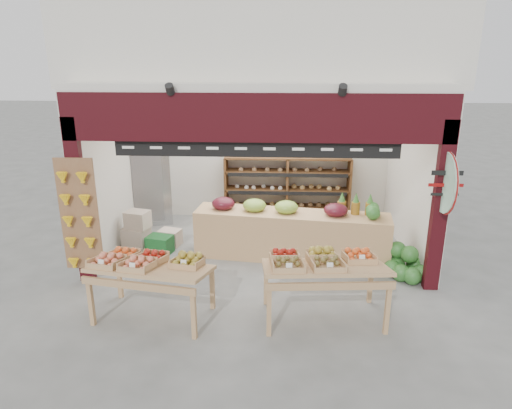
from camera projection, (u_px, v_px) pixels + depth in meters
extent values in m
plane|color=#62625D|center=(259.00, 256.00, 8.34)|extent=(60.00, 60.00, 0.00)
cube|color=silver|center=(264.00, 151.00, 10.06)|extent=(5.76, 0.18, 3.00)
cube|color=silver|center=(113.00, 167.00, 8.59)|extent=(0.18, 3.38, 3.00)
cube|color=silver|center=(413.00, 171.00, 8.31)|extent=(0.18, 3.38, 3.00)
cube|color=silver|center=(261.00, 82.00, 7.97)|extent=(5.76, 3.38, 0.12)
cube|color=silver|center=(264.00, 17.00, 8.66)|extent=(6.36, 4.60, 2.40)
cube|color=black|center=(256.00, 118.00, 6.53)|extent=(5.70, 0.14, 0.70)
cube|color=black|center=(79.00, 202.00, 7.08)|extent=(0.22, 0.14, 2.65)
cube|color=black|center=(440.00, 208.00, 6.80)|extent=(0.22, 0.14, 2.65)
cube|color=black|center=(256.00, 148.00, 6.70)|extent=(4.20, 0.05, 0.26)
cylinder|color=white|center=(263.00, 131.00, 6.68)|extent=(0.34, 0.05, 0.34)
cube|color=brown|center=(79.00, 215.00, 7.05)|extent=(0.60, 0.04, 1.80)
cylinder|color=#B3E1C4|center=(445.00, 183.00, 6.58)|extent=(0.04, 0.90, 0.90)
cylinder|color=maroon|center=(446.00, 183.00, 6.56)|extent=(0.01, 0.92, 0.92)
cube|color=brown|center=(226.00, 189.00, 10.04)|extent=(0.05, 0.45, 1.43)
cube|color=brown|center=(287.00, 189.00, 9.97)|extent=(0.05, 0.45, 1.43)
cube|color=brown|center=(349.00, 190.00, 9.91)|extent=(0.05, 0.45, 1.43)
cube|color=brown|center=(287.00, 207.00, 10.10)|extent=(2.68, 0.45, 0.04)
cube|color=brown|center=(287.00, 189.00, 9.97)|extent=(2.68, 0.45, 0.04)
cube|color=brown|center=(287.00, 172.00, 9.85)|extent=(2.68, 0.45, 0.04)
cube|color=brown|center=(288.00, 157.00, 9.75)|extent=(2.68, 0.45, 0.04)
cone|color=brown|center=(238.00, 150.00, 9.77)|extent=(0.32, 0.32, 0.28)
cone|color=brown|center=(258.00, 151.00, 9.74)|extent=(0.32, 0.32, 0.28)
cone|color=brown|center=(278.00, 151.00, 9.72)|extent=(0.32, 0.32, 0.28)
cone|color=brown|center=(298.00, 151.00, 9.70)|extent=(0.32, 0.32, 0.28)
cone|color=brown|center=(318.00, 151.00, 9.68)|extent=(0.32, 0.32, 0.28)
cone|color=brown|center=(338.00, 152.00, 9.66)|extent=(0.32, 0.32, 0.28)
cube|color=#B5B8BD|center=(152.00, 180.00, 9.87)|extent=(0.91, 0.91, 1.86)
cube|color=beige|center=(137.00, 238.00, 8.68)|extent=(0.54, 0.46, 0.40)
cube|color=beige|center=(138.00, 220.00, 8.57)|extent=(0.49, 0.43, 0.33)
cube|color=#155220|center=(160.00, 245.00, 8.44)|extent=(0.51, 0.43, 0.33)
cube|color=beige|center=(170.00, 237.00, 8.81)|extent=(0.46, 0.40, 0.31)
cube|color=tan|center=(291.00, 236.00, 8.16)|extent=(3.49, 1.11, 0.86)
ellipsoid|color=#59141E|center=(223.00, 204.00, 8.22)|extent=(0.42, 0.38, 0.23)
ellipsoid|color=#8CB23F|center=(254.00, 205.00, 8.12)|extent=(0.42, 0.38, 0.23)
ellipsoid|color=#8CB23F|center=(286.00, 207.00, 8.02)|extent=(0.42, 0.38, 0.23)
ellipsoid|color=#59141E|center=(336.00, 210.00, 7.87)|extent=(0.42, 0.38, 0.23)
cylinder|color=olive|center=(342.00, 207.00, 7.98)|extent=(0.15, 0.15, 0.22)
cylinder|color=olive|center=(355.00, 208.00, 7.94)|extent=(0.15, 0.15, 0.22)
cylinder|color=olive|center=(369.00, 209.00, 7.90)|extent=(0.15, 0.15, 0.22)
cube|color=tan|center=(152.00, 269.00, 6.19)|extent=(1.70, 1.13, 0.23)
cube|color=tan|center=(91.00, 304.00, 6.12)|extent=(0.07, 0.07, 0.64)
cube|color=tan|center=(194.00, 317.00, 5.81)|extent=(0.07, 0.07, 0.64)
cube|color=tan|center=(120.00, 278.00, 6.83)|extent=(0.07, 0.07, 0.64)
cube|color=tan|center=(212.00, 289.00, 6.53)|extent=(0.07, 0.07, 0.64)
cube|color=tan|center=(324.00, 267.00, 6.15)|extent=(1.73, 1.06, 0.24)
cube|color=tan|center=(269.00, 313.00, 5.87)|extent=(0.06, 0.06, 0.68)
cube|color=tan|center=(387.00, 311.00, 5.91)|extent=(0.06, 0.06, 0.68)
cube|color=tan|center=(266.00, 283.00, 6.65)|extent=(0.06, 0.06, 0.68)
cube|color=tan|center=(370.00, 282.00, 6.69)|extent=(0.06, 0.06, 0.68)
sphere|color=#21511B|center=(401.00, 273.00, 7.38)|extent=(0.29, 0.29, 0.29)
sphere|color=#21511B|center=(420.00, 273.00, 7.37)|extent=(0.29, 0.29, 0.29)
sphere|color=#21511B|center=(396.00, 265.00, 7.68)|extent=(0.29, 0.29, 0.29)
sphere|color=#21511B|center=(415.00, 265.00, 7.66)|extent=(0.29, 0.29, 0.29)
sphere|color=#21511B|center=(410.00, 254.00, 7.44)|extent=(0.29, 0.29, 0.29)
sphere|color=#21511B|center=(412.00, 276.00, 7.28)|extent=(0.29, 0.29, 0.29)
sphere|color=#21511B|center=(392.00, 268.00, 7.54)|extent=(0.29, 0.29, 0.29)
sphere|color=#21511B|center=(397.00, 250.00, 7.62)|extent=(0.29, 0.29, 0.29)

